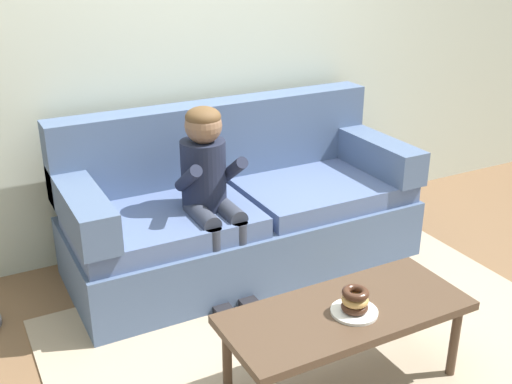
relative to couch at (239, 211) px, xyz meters
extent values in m
plane|color=brown|center=(-0.02, -0.85, -0.35)|extent=(10.00, 10.00, 0.00)
cube|color=beige|center=(-0.02, 0.55, 1.05)|extent=(8.00, 0.10, 2.80)
cube|color=tan|center=(-0.02, -1.10, -0.35)|extent=(2.70, 2.05, 0.01)
cube|color=slate|center=(0.00, -0.05, -0.16)|extent=(2.16, 0.90, 0.38)
cube|color=slate|center=(-0.54, -0.10, 0.09)|extent=(1.04, 0.74, 0.12)
cube|color=slate|center=(0.54, -0.10, 0.09)|extent=(1.04, 0.74, 0.12)
cube|color=slate|center=(0.00, 0.30, 0.39)|extent=(2.16, 0.20, 0.49)
cube|color=slate|center=(-0.98, -0.05, 0.26)|extent=(0.20, 0.90, 0.22)
cube|color=slate|center=(0.98, -0.05, 0.26)|extent=(0.20, 0.90, 0.22)
cube|color=#4C3828|center=(-0.12, -1.32, 0.06)|extent=(1.13, 0.48, 0.04)
cylinder|color=#4C3828|center=(0.39, -1.50, -0.16)|extent=(0.04, 0.04, 0.39)
cylinder|color=#4C3828|center=(-0.63, -1.14, -0.16)|extent=(0.04, 0.04, 0.39)
cylinder|color=#4C3828|center=(0.39, -1.14, -0.16)|extent=(0.04, 0.04, 0.39)
cylinder|color=#1E2338|center=(-0.29, -0.13, 0.35)|extent=(0.26, 0.26, 0.40)
sphere|color=#846047|center=(-0.29, -0.15, 0.64)|extent=(0.21, 0.21, 0.21)
ellipsoid|color=brown|center=(-0.29, -0.15, 0.69)|extent=(0.20, 0.20, 0.12)
cylinder|color=#333847|center=(-0.37, -0.28, 0.16)|extent=(0.11, 0.30, 0.11)
cylinder|color=#333847|center=(-0.37, -0.43, -0.07)|extent=(0.09, 0.09, 0.44)
cube|color=black|center=(-0.37, -0.48, -0.32)|extent=(0.10, 0.20, 0.06)
cylinder|color=#1E2338|center=(-0.42, -0.24, 0.38)|extent=(0.07, 0.29, 0.23)
cylinder|color=#333847|center=(-0.21, -0.28, 0.16)|extent=(0.11, 0.30, 0.11)
cylinder|color=#333847|center=(-0.21, -0.43, -0.07)|extent=(0.09, 0.09, 0.44)
cube|color=black|center=(-0.21, -0.48, -0.32)|extent=(0.10, 0.20, 0.06)
cylinder|color=#1E2338|center=(-0.15, -0.24, 0.38)|extent=(0.07, 0.29, 0.23)
cylinder|color=white|center=(-0.11, -1.36, 0.08)|extent=(0.21, 0.21, 0.01)
torus|color=#422619|center=(-0.11, -1.36, 0.11)|extent=(0.17, 0.17, 0.04)
torus|color=tan|center=(-0.11, -1.36, 0.14)|extent=(0.16, 0.16, 0.04)
torus|color=#422619|center=(-0.11, -1.36, 0.18)|extent=(0.17, 0.17, 0.04)
cube|color=gold|center=(0.38, -0.75, -0.33)|extent=(0.16, 0.09, 0.05)
cylinder|color=gold|center=(0.30, -0.75, -0.33)|extent=(0.06, 0.06, 0.05)
cylinder|color=gold|center=(0.47, -0.75, -0.33)|extent=(0.06, 0.06, 0.05)
camera|label=1|loc=(-1.57, -3.21, 1.62)|focal=43.49mm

